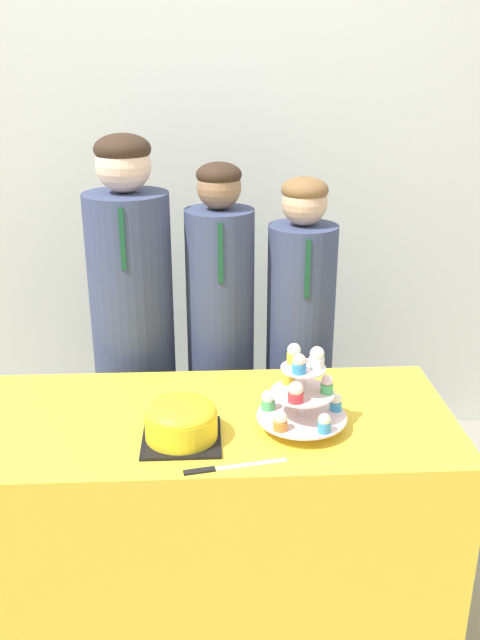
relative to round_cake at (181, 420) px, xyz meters
name	(u,v)px	position (x,y,z in m)	size (l,w,h in m)	color
wall_back	(207,162)	(0.09, 1.36, 0.54)	(9.00, 0.06, 2.70)	silver
table	(214,515)	(0.09, 0.13, -0.44)	(1.51, 0.67, 0.74)	yellow
round_cake	(181,420)	(0.00, 0.00, 0.00)	(0.23, 0.23, 0.13)	black
cake_knife	(218,469)	(0.10, -0.16, -0.06)	(0.29, 0.07, 0.01)	silver
cupcake_stand	(302,393)	(0.36, 0.05, 0.05)	(0.27, 0.27, 0.27)	silver
student_0	(134,346)	(-0.21, 0.71, -0.07)	(0.32, 0.32, 1.55)	#384266
student_1	(221,355)	(0.13, 0.71, -0.12)	(0.26, 0.27, 1.44)	#384266
student_2	(299,359)	(0.45, 0.71, -0.14)	(0.26, 0.27, 1.39)	#384266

